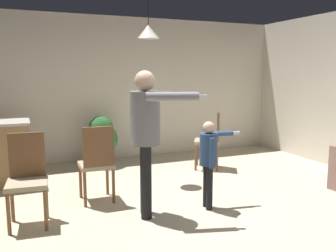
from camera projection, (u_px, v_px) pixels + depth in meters
The scene contains 9 objects.
ground at pixel (204, 213), 4.28m from camera, with size 7.68×7.68×0.00m, color beige.
wall_back at pixel (127, 88), 7.00m from camera, with size 6.40×0.10×2.70m, color silver.
person_adult at pixel (147, 127), 4.07m from camera, with size 0.75×0.63×1.68m.
person_child at pixel (209, 155), 4.36m from camera, with size 0.58×0.31×1.08m.
dining_chair_by_counter at pixel (97, 161), 4.57m from camera, with size 0.42×0.42×1.00m.
dining_chair_near_wall at pixel (211, 137), 6.23m from camera, with size 0.58×0.58×1.00m.
dining_chair_centre_back at pixel (27, 175), 3.93m from camera, with size 0.46×0.46×1.00m.
potted_plant_corner at pixel (101, 138), 6.42m from camera, with size 0.59×0.59×0.90m.
ceiling_light_pendant at pixel (148, 32), 5.28m from camera, with size 0.32×0.32×0.55m.
Camera 1 is at (-1.97, -3.60, 1.65)m, focal length 38.59 mm.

